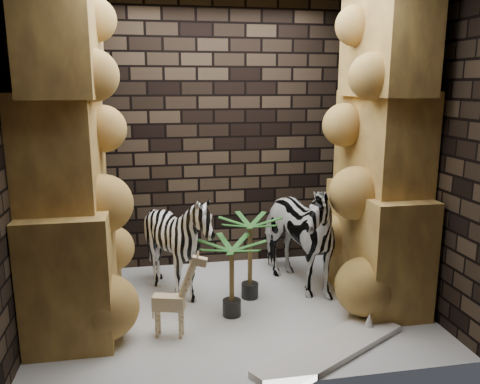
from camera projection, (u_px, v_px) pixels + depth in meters
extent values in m
plane|color=silver|center=(233.00, 308.00, 4.61)|extent=(3.50, 3.50, 0.00)
plane|color=black|center=(214.00, 137.00, 5.48)|extent=(3.50, 0.00, 3.50)
plane|color=black|center=(265.00, 178.00, 3.08)|extent=(3.50, 0.00, 3.50)
plane|color=black|center=(22.00, 157.00, 3.97)|extent=(0.00, 3.00, 3.00)
plane|color=black|center=(414.00, 147.00, 4.59)|extent=(0.00, 3.00, 3.00)
imported|color=white|center=(292.00, 224.00, 4.94)|extent=(0.98, 1.31, 1.38)
imported|color=white|center=(178.00, 249.00, 4.75)|extent=(1.16, 1.31, 1.00)
cube|color=silver|center=(331.00, 349.00, 3.84)|extent=(1.43, 1.03, 0.05)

